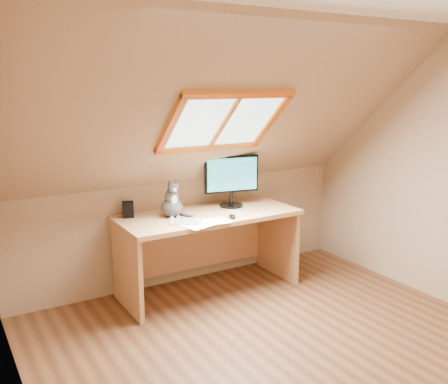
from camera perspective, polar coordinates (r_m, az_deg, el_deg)
ground at (r=3.81m, az=8.44°, el=-18.32°), size 3.50×3.50×0.00m
room_shell at (r=3.24m, az=10.28°, el=3.23°), size 3.52×3.52×2.41m
desk at (r=4.71m, az=-2.21°, el=-4.93°), size 1.66×0.73×0.76m
monitor at (r=4.76m, az=0.86°, el=1.65°), size 0.53×0.23×0.50m
cat at (r=4.46m, az=-5.98°, el=-1.27°), size 0.21×0.25×0.35m
desk_speaker at (r=4.52m, az=-10.92°, el=-1.97°), size 0.12×0.12×0.14m
graphics_tablet at (r=4.31m, az=-4.44°, el=-3.39°), size 0.34×0.30×0.01m
mouse at (r=4.42m, az=0.96°, el=-2.80°), size 0.09×0.12×0.03m
papers at (r=4.28m, az=-2.41°, el=-3.52°), size 0.35×0.30×0.01m
cables at (r=4.67m, az=2.63°, el=-2.14°), size 0.51×0.26×0.01m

